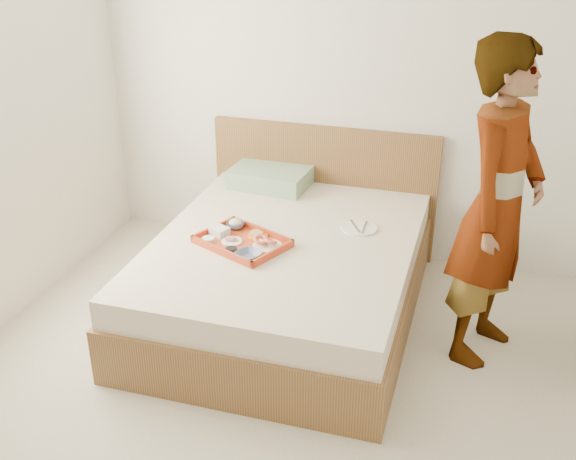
% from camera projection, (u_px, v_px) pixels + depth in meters
% --- Properties ---
extents(ground, '(3.50, 4.00, 0.01)m').
position_uv_depth(ground, '(249.00, 417.00, 3.62)').
color(ground, beige).
rests_on(ground, ground).
extents(wall_back, '(3.50, 0.01, 2.60)m').
position_uv_depth(wall_back, '(342.00, 77.00, 4.77)').
color(wall_back, silver).
rests_on(wall_back, ground).
extents(bed, '(1.65, 2.00, 0.53)m').
position_uv_depth(bed, '(285.00, 277.00, 4.39)').
color(bed, brown).
rests_on(bed, ground).
extents(headboard, '(1.65, 0.06, 0.95)m').
position_uv_depth(headboard, '(323.00, 189.00, 5.13)').
color(headboard, brown).
rests_on(headboard, ground).
extents(pillow, '(0.58, 0.42, 0.13)m').
position_uv_depth(pillow, '(270.00, 177.00, 5.01)').
color(pillow, '#9BB396').
rests_on(pillow, bed).
extents(tray, '(0.62, 0.55, 0.05)m').
position_uv_depth(tray, '(242.00, 241.00, 4.21)').
color(tray, red).
rests_on(tray, bed).
extents(prawn_plate, '(0.23, 0.23, 0.01)m').
position_uv_depth(prawn_plate, '(267.00, 246.00, 4.16)').
color(prawn_plate, white).
rests_on(prawn_plate, tray).
extents(navy_bowl_big, '(0.19, 0.19, 0.04)m').
position_uv_depth(navy_bowl_big, '(248.00, 255.00, 4.03)').
color(navy_bowl_big, navy).
rests_on(navy_bowl_big, tray).
extents(sauce_dish, '(0.10, 0.10, 0.03)m').
position_uv_depth(sauce_dish, '(231.00, 250.00, 4.09)').
color(sauce_dish, black).
rests_on(sauce_dish, tray).
extents(meat_plate, '(0.17, 0.17, 0.01)m').
position_uv_depth(meat_plate, '(232.00, 241.00, 4.21)').
color(meat_plate, white).
rests_on(meat_plate, tray).
extents(bread_plate, '(0.16, 0.16, 0.01)m').
position_uv_depth(bread_plate, '(258.00, 236.00, 4.28)').
color(bread_plate, orange).
rests_on(bread_plate, tray).
extents(salad_bowl, '(0.15, 0.15, 0.04)m').
position_uv_depth(salad_bowl, '(235.00, 225.00, 4.38)').
color(salad_bowl, navy).
rests_on(salad_bowl, tray).
extents(plastic_tub, '(0.13, 0.12, 0.05)m').
position_uv_depth(plastic_tub, '(219.00, 231.00, 4.30)').
color(plastic_tub, silver).
rests_on(plastic_tub, tray).
extents(cheese_round, '(0.10, 0.10, 0.03)m').
position_uv_depth(cheese_round, '(208.00, 240.00, 4.22)').
color(cheese_round, white).
rests_on(cheese_round, tray).
extents(dinner_plate, '(0.27, 0.27, 0.01)m').
position_uv_depth(dinner_plate, '(359.00, 228.00, 4.41)').
color(dinner_plate, white).
rests_on(dinner_plate, bed).
extents(person, '(0.64, 0.78, 1.84)m').
position_uv_depth(person, '(498.00, 206.00, 3.77)').
color(person, silver).
rests_on(person, ground).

